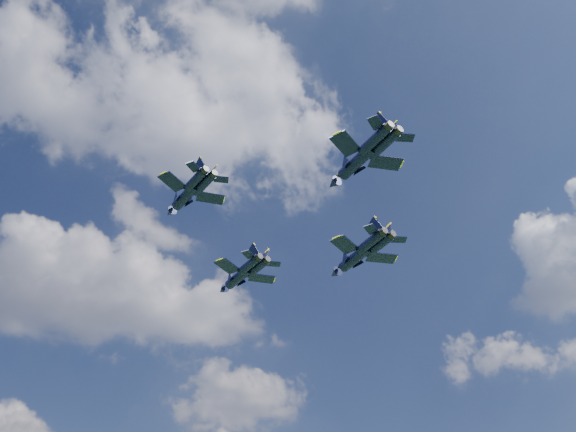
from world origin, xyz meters
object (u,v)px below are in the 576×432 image
Objects in this scene: jet_left at (184,197)px; jet_slot at (355,163)px; jet_lead at (237,278)px; jet_right at (354,259)px.

jet_left is 0.87× the size of jet_slot.
jet_lead is at bearing 37.50° from jet_left.
jet_lead is 0.99× the size of jet_slot.
jet_right reaches higher than jet_lead.
jet_lead is at bearing 137.24° from jet_right.
jet_right is at bearing -2.86° from jet_left.
jet_slot reaches higher than jet_left.
jet_lead is at bearing 91.52° from jet_slot.
jet_right is (19.38, -8.87, 1.43)m from jet_lead.
jet_lead is 21.36m from jet_right.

